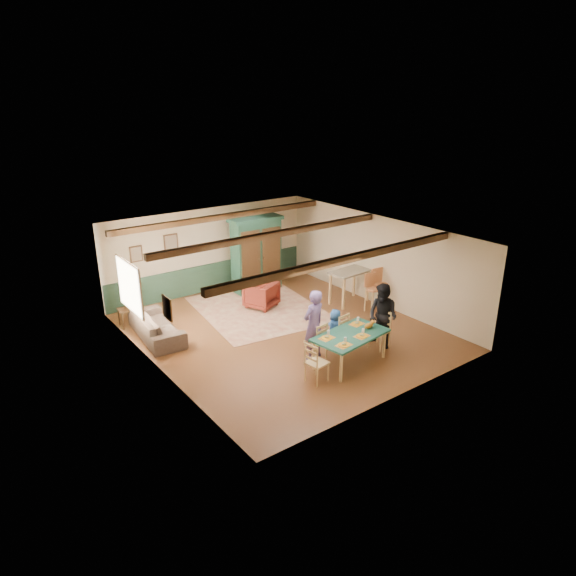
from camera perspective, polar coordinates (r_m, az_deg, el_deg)
floor at (r=13.87m, az=-0.50°, el=-4.85°), size 8.00×8.00×0.00m
wall_back at (r=16.59m, az=-8.71°, el=4.20°), size 7.00×0.02×2.70m
wall_left at (r=11.78m, az=-14.43°, el=-3.09°), size 0.02×8.00×2.70m
wall_right at (r=15.56m, az=9.97°, el=3.03°), size 0.02×8.00×2.70m
ceiling at (r=12.94m, az=-0.53°, el=6.02°), size 7.00×8.00×0.02m
wainscot_back at (r=16.84m, az=-8.51°, el=1.25°), size 6.95×0.03×0.90m
ceiling_beam_front at (r=11.26m, az=6.39°, el=3.20°), size 6.95×0.16×0.16m
ceiling_beam_mid at (r=13.28m, az=-1.55°, el=5.99°), size 6.95×0.16×0.16m
ceiling_beam_back at (r=15.43m, az=-7.17°, el=7.88°), size 6.95×0.16×0.16m
window_left at (r=13.21m, az=-17.26°, el=0.15°), size 0.06×1.60×1.30m
picture_left_wall at (r=11.12m, az=-13.26°, el=-2.18°), size 0.04×0.42×0.52m
picture_back_a at (r=15.90m, az=-12.87°, el=4.90°), size 0.45×0.04×0.55m
picture_back_b at (r=15.56m, az=-16.51°, el=3.64°), size 0.38×0.04×0.48m
dining_table at (r=12.21m, az=6.90°, el=-6.73°), size 1.93×1.25×0.75m
dining_chair_far_left at (r=12.31m, az=3.10°, el=-5.86°), size 0.48×0.50×0.95m
dining_chair_far_right at (r=12.86m, az=5.53°, el=-4.72°), size 0.48×0.50×0.95m
dining_chair_end_left at (r=11.38m, az=3.23°, el=-8.19°), size 0.50×0.48×0.95m
dining_chair_end_right at (r=13.01m, az=10.12°, el=-4.64°), size 0.50×0.48×0.95m
person_man at (r=12.19m, az=2.86°, el=-4.10°), size 0.68×0.50×1.73m
person_woman at (r=12.95m, az=10.48°, el=-3.09°), size 0.73×0.89×1.66m
person_child at (r=12.89m, az=5.26°, el=-4.50°), size 0.53×0.39×1.01m
cat at (r=12.36m, az=8.96°, el=-4.09°), size 0.38×0.19×0.18m
place_setting_near_left at (r=11.49m, az=6.23°, el=-6.12°), size 0.44×0.35×0.11m
place_setting_near_center at (r=11.96m, az=8.23°, el=-5.10°), size 0.44×0.35×0.11m
place_setting_far_left at (r=11.78m, az=4.34°, el=-5.36°), size 0.44×0.35×0.11m
place_setting_far_right at (r=12.56m, az=7.67°, el=-3.78°), size 0.44×0.35×0.11m
area_rug at (r=15.30m, az=-3.27°, el=-2.35°), size 3.76×4.29×0.01m
armoire at (r=16.48m, az=-3.55°, el=3.77°), size 1.74×0.76×2.41m
armchair at (r=15.33m, az=-3.01°, el=-0.74°), size 1.11×1.12×0.78m
sofa at (r=13.86m, az=-14.42°, el=-4.06°), size 1.06×2.30×0.65m
end_table at (r=14.75m, az=-17.43°, el=-3.13°), size 0.44×0.44×0.52m
table_lamp at (r=14.57m, az=-17.63°, el=-1.33°), size 0.27×0.27×0.48m
counter_table at (r=15.70m, az=6.80°, el=0.14°), size 1.28×0.81×1.02m
bar_stool_left at (r=15.09m, az=9.43°, el=-0.61°), size 0.45×0.49×1.15m
bar_stool_right at (r=15.33m, az=10.24°, el=-0.17°), size 0.47×0.51×1.22m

